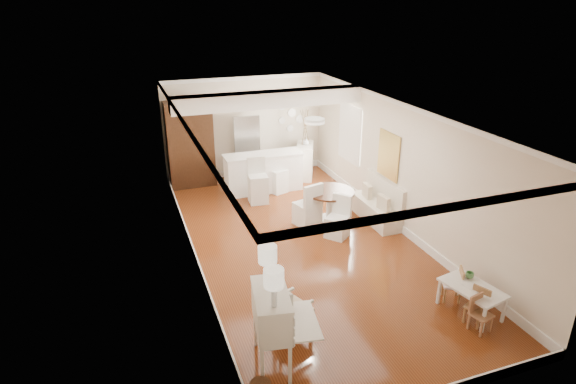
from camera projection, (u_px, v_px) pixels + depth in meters
room at (300, 149)px, 9.64m from camera, size 9.00×9.04×2.82m
secretary_bureau at (272, 329)px, 6.60m from camera, size 1.07×1.09×1.18m
gustavian_armchair at (293, 308)px, 7.29m from camera, size 0.66×0.66×0.89m
kids_table at (471, 300)px, 7.82m from camera, size 0.77×1.08×0.49m
kids_chair_a at (476, 307)px, 7.55m from camera, size 0.39×0.39×0.61m
kids_chair_b at (452, 284)px, 8.14m from camera, size 0.41×0.41×0.62m
kids_chair_c at (481, 314)px, 7.38m from camera, size 0.35×0.35×0.60m
banquette at (376, 201)px, 10.97m from camera, size 0.52×1.60×0.98m
dining_table at (329, 206)px, 10.94m from camera, size 1.38×1.38×0.76m
slip_chair_near at (338, 217)px, 10.23m from camera, size 0.62×0.62×0.91m
slip_chair_far at (307, 204)px, 10.75m from camera, size 0.60×0.62×1.03m
breakfast_counter at (263, 172)px, 12.63m from camera, size 2.05×0.65×1.03m
bar_stool_left at (258, 181)px, 11.90m from camera, size 0.50×0.50×1.14m
bar_stool_right at (278, 174)px, 12.55m from camera, size 0.50×0.50×0.99m
pantry_cabinet at (190, 144)px, 12.80m from camera, size 1.20×0.60×2.30m
fridge at (259, 147)px, 13.46m from camera, size 0.75×0.65×1.80m
sideboard at (305, 161)px, 13.63m from camera, size 0.82×1.09×0.95m
pencil_cup at (470, 275)px, 7.95m from camera, size 0.17×0.17×0.11m
branch_vase at (306, 141)px, 13.42m from camera, size 0.21×0.21×0.18m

